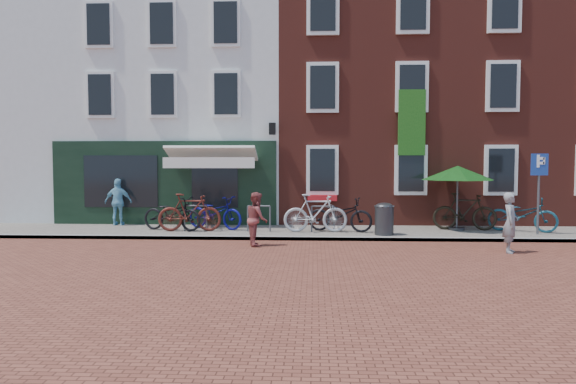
{
  "coord_description": "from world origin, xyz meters",
  "views": [
    {
      "loc": [
        0.24,
        -15.16,
        2.28
      ],
      "look_at": [
        -0.57,
        0.77,
        1.37
      ],
      "focal_mm": 32.95,
      "sensor_mm": 36.0,
      "label": 1
    }
  ],
  "objects_px": {
    "parasol": "(458,170)",
    "bicycle_6": "(522,215)",
    "bicycle_0": "(172,214)",
    "bicycle_1": "(190,212)",
    "boy": "(257,219)",
    "parking_sign": "(539,179)",
    "cafe_person": "(118,202)",
    "woman": "(510,223)",
    "bicycle_5": "(465,212)",
    "litter_bin": "(384,217)",
    "bicycle_3": "(315,213)",
    "bicycle_4": "(340,214)",
    "bicycle_2": "(215,213)"
  },
  "relations": [
    {
      "from": "boy",
      "to": "bicycle_3",
      "type": "distance_m",
      "value": 2.6
    },
    {
      "from": "bicycle_5",
      "to": "bicycle_6",
      "type": "height_order",
      "value": "bicycle_5"
    },
    {
      "from": "woman",
      "to": "bicycle_6",
      "type": "relative_size",
      "value": 0.74
    },
    {
      "from": "parking_sign",
      "to": "woman",
      "type": "relative_size",
      "value": 1.6
    },
    {
      "from": "litter_bin",
      "to": "bicycle_5",
      "type": "relative_size",
      "value": 0.52
    },
    {
      "from": "litter_bin",
      "to": "woman",
      "type": "relative_size",
      "value": 0.68
    },
    {
      "from": "parasol",
      "to": "bicycle_6",
      "type": "xyz_separation_m",
      "value": [
        1.94,
        -0.3,
        -1.38
      ]
    },
    {
      "from": "bicycle_1",
      "to": "bicycle_3",
      "type": "distance_m",
      "value": 3.94
    },
    {
      "from": "bicycle_1",
      "to": "bicycle_5",
      "type": "distance_m",
      "value": 8.73
    },
    {
      "from": "bicycle_3",
      "to": "bicycle_4",
      "type": "height_order",
      "value": "bicycle_3"
    },
    {
      "from": "litter_bin",
      "to": "cafe_person",
      "type": "distance_m",
      "value": 9.03
    },
    {
      "from": "woman",
      "to": "bicycle_0",
      "type": "xyz_separation_m",
      "value": [
        -9.42,
        3.07,
        -0.12
      ]
    },
    {
      "from": "parking_sign",
      "to": "bicycle_5",
      "type": "height_order",
      "value": "parking_sign"
    },
    {
      "from": "boy",
      "to": "bicycle_1",
      "type": "bearing_deg",
      "value": 34.94
    },
    {
      "from": "litter_bin",
      "to": "woman",
      "type": "bearing_deg",
      "value": -40.28
    },
    {
      "from": "litter_bin",
      "to": "bicycle_3",
      "type": "xyz_separation_m",
      "value": [
        -2.05,
        0.48,
        0.06
      ]
    },
    {
      "from": "bicycle_4",
      "to": "parasol",
      "type": "bearing_deg",
      "value": -65.52
    },
    {
      "from": "cafe_person",
      "to": "bicycle_5",
      "type": "relative_size",
      "value": 0.81
    },
    {
      "from": "boy",
      "to": "bicycle_6",
      "type": "xyz_separation_m",
      "value": [
        8.05,
        2.53,
        -0.1
      ]
    },
    {
      "from": "woman",
      "to": "bicycle_0",
      "type": "bearing_deg",
      "value": 94.34
    },
    {
      "from": "bicycle_0",
      "to": "bicycle_5",
      "type": "relative_size",
      "value": 1.03
    },
    {
      "from": "litter_bin",
      "to": "woman",
      "type": "distance_m",
      "value": 3.7
    },
    {
      "from": "bicycle_0",
      "to": "bicycle_6",
      "type": "bearing_deg",
      "value": -72.31
    },
    {
      "from": "parasol",
      "to": "cafe_person",
      "type": "relative_size",
      "value": 1.43
    },
    {
      "from": "bicycle_1",
      "to": "cafe_person",
      "type": "bearing_deg",
      "value": 58.46
    },
    {
      "from": "woman",
      "to": "bicycle_6",
      "type": "bearing_deg",
      "value": -2.95
    },
    {
      "from": "litter_bin",
      "to": "bicycle_6",
      "type": "relative_size",
      "value": 0.5
    },
    {
      "from": "boy",
      "to": "woman",
      "type": "bearing_deg",
      "value": -110.78
    },
    {
      "from": "parking_sign",
      "to": "bicycle_2",
      "type": "distance_m",
      "value": 10.03
    },
    {
      "from": "parasol",
      "to": "bicycle_1",
      "type": "bearing_deg",
      "value": -174.94
    },
    {
      "from": "woman",
      "to": "boy",
      "type": "height_order",
      "value": "woman"
    },
    {
      "from": "parasol",
      "to": "bicycle_5",
      "type": "distance_m",
      "value": 1.34
    },
    {
      "from": "bicycle_1",
      "to": "parking_sign",
      "type": "bearing_deg",
      "value": -95.08
    },
    {
      "from": "litter_bin",
      "to": "parking_sign",
      "type": "relative_size",
      "value": 0.42
    },
    {
      "from": "cafe_person",
      "to": "bicycle_4",
      "type": "bearing_deg",
      "value": 170.66
    },
    {
      "from": "bicycle_3",
      "to": "bicycle_5",
      "type": "bearing_deg",
      "value": -84.19
    },
    {
      "from": "boy",
      "to": "bicycle_5",
      "type": "xyz_separation_m",
      "value": [
        6.35,
        2.81,
        -0.04
      ]
    },
    {
      "from": "bicycle_0",
      "to": "bicycle_1",
      "type": "bearing_deg",
      "value": -90.21
    },
    {
      "from": "woman",
      "to": "bicycle_6",
      "type": "height_order",
      "value": "woman"
    },
    {
      "from": "bicycle_1",
      "to": "woman",
      "type": "bearing_deg",
      "value": -112.34
    },
    {
      "from": "bicycle_0",
      "to": "bicycle_1",
      "type": "distance_m",
      "value": 0.63
    },
    {
      "from": "boy",
      "to": "bicycle_5",
      "type": "distance_m",
      "value": 6.95
    },
    {
      "from": "parasol",
      "to": "woman",
      "type": "distance_m",
      "value": 3.87
    },
    {
      "from": "cafe_person",
      "to": "bicycle_4",
      "type": "height_order",
      "value": "cafe_person"
    },
    {
      "from": "litter_bin",
      "to": "boy",
      "type": "distance_m",
      "value": 3.97
    },
    {
      "from": "bicycle_0",
      "to": "bicycle_4",
      "type": "bearing_deg",
      "value": -73.6
    },
    {
      "from": "parking_sign",
      "to": "cafe_person",
      "type": "distance_m",
      "value": 13.57
    },
    {
      "from": "litter_bin",
      "to": "bicycle_4",
      "type": "bearing_deg",
      "value": 151.69
    },
    {
      "from": "parasol",
      "to": "boy",
      "type": "distance_m",
      "value": 6.85
    },
    {
      "from": "parking_sign",
      "to": "boy",
      "type": "distance_m",
      "value": 8.55
    }
  ]
}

